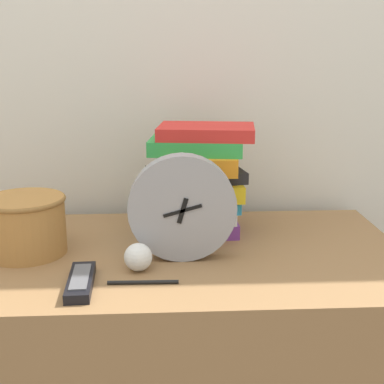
# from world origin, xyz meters

# --- Properties ---
(wall_back) EXTENTS (6.00, 0.04, 2.40)m
(wall_back) POSITION_xyz_m (0.00, 0.67, 1.20)
(wall_back) COLOR silver
(wall_back) RESTS_ON ground_plane
(desk_clock) EXTENTS (0.24, 0.05, 0.24)m
(desk_clock) POSITION_xyz_m (0.13, 0.25, 0.84)
(desk_clock) COLOR #99999E
(desk_clock) RESTS_ON desk
(book_stack) EXTENTS (0.28, 0.20, 0.28)m
(book_stack) POSITION_xyz_m (0.18, 0.44, 0.86)
(book_stack) COLOR #7A3899
(book_stack) RESTS_ON desk
(basket) EXTENTS (0.19, 0.19, 0.13)m
(basket) POSITION_xyz_m (-0.23, 0.31, 0.79)
(basket) COLOR #B27A3D
(basket) RESTS_ON desk
(tv_remote) EXTENTS (0.06, 0.17, 0.02)m
(tv_remote) POSITION_xyz_m (-0.07, 0.12, 0.73)
(tv_remote) COLOR black
(tv_remote) RESTS_ON desk
(crumpled_paper_ball) EXTENTS (0.06, 0.06, 0.06)m
(crumpled_paper_ball) POSITION_xyz_m (0.04, 0.19, 0.75)
(crumpled_paper_ball) COLOR white
(crumpled_paper_ball) RESTS_ON desk
(pen) EXTENTS (0.14, 0.01, 0.01)m
(pen) POSITION_xyz_m (0.05, 0.12, 0.72)
(pen) COLOR black
(pen) RESTS_ON desk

